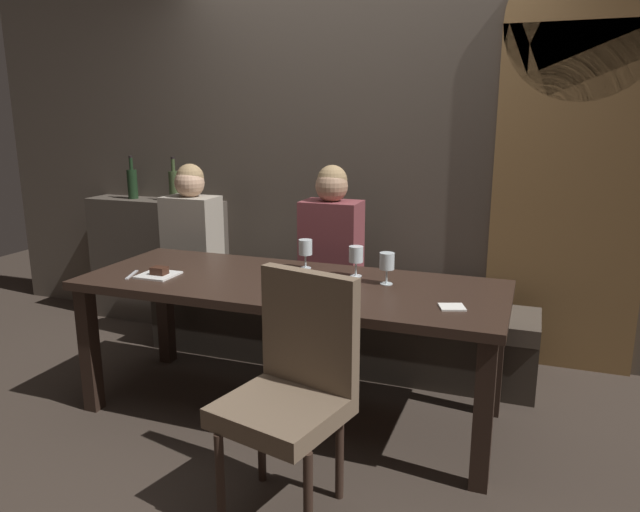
% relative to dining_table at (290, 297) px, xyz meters
% --- Properties ---
extents(ground, '(9.00, 9.00, 0.00)m').
position_rel_dining_table_xyz_m(ground, '(0.00, 0.00, -0.65)').
color(ground, '#382D26').
extents(back_wall_tiled, '(6.00, 0.12, 3.00)m').
position_rel_dining_table_xyz_m(back_wall_tiled, '(0.00, 1.22, 0.85)').
color(back_wall_tiled, brown).
rests_on(back_wall_tiled, ground).
extents(arched_door, '(0.90, 0.05, 2.55)m').
position_rel_dining_table_xyz_m(arched_door, '(1.35, 1.15, 0.71)').
color(arched_door, olive).
rests_on(arched_door, ground).
extents(back_counter, '(1.10, 0.28, 0.95)m').
position_rel_dining_table_xyz_m(back_counter, '(-1.55, 1.04, -0.18)').
color(back_counter, '#494138').
rests_on(back_counter, ground).
extents(dining_table, '(2.20, 0.84, 0.74)m').
position_rel_dining_table_xyz_m(dining_table, '(0.00, 0.00, 0.00)').
color(dining_table, black).
rests_on(dining_table, ground).
extents(banquette_bench, '(2.50, 0.44, 0.45)m').
position_rel_dining_table_xyz_m(banquette_bench, '(0.00, 0.70, -0.42)').
color(banquette_bench, '#312A23').
rests_on(banquette_bench, ground).
extents(chair_near_side, '(0.53, 0.53, 0.98)m').
position_rel_dining_table_xyz_m(chair_near_side, '(0.32, -0.72, -0.09)').
color(chair_near_side, '#302119').
rests_on(chair_near_side, ground).
extents(diner_redhead, '(0.36, 0.24, 0.81)m').
position_rel_dining_table_xyz_m(diner_redhead, '(-1.02, 0.70, 0.18)').
color(diner_redhead, '#9E9384').
rests_on(diner_redhead, banquette_bench).
extents(diner_bearded, '(0.36, 0.24, 0.83)m').
position_rel_dining_table_xyz_m(diner_bearded, '(-0.01, 0.68, 0.19)').
color(diner_bearded, brown).
rests_on(diner_bearded, banquette_bench).
extents(wine_bottle_dark_red, '(0.08, 0.08, 0.33)m').
position_rel_dining_table_xyz_m(wine_bottle_dark_red, '(-1.74, 1.03, 0.42)').
color(wine_bottle_dark_red, black).
rests_on(wine_bottle_dark_red, back_counter).
extents(wine_bottle_pale_label, '(0.08, 0.08, 0.33)m').
position_rel_dining_table_xyz_m(wine_bottle_pale_label, '(-1.37, 1.04, 0.42)').
color(wine_bottle_pale_label, '#384728').
rests_on(wine_bottle_pale_label, back_counter).
extents(wine_glass_center_back, '(0.08, 0.08, 0.16)m').
position_rel_dining_table_xyz_m(wine_glass_center_back, '(0.29, 0.21, 0.20)').
color(wine_glass_center_back, silver).
rests_on(wine_glass_center_back, dining_table).
extents(wine_glass_end_right, '(0.08, 0.08, 0.16)m').
position_rel_dining_table_xyz_m(wine_glass_end_right, '(-0.02, 0.27, 0.20)').
color(wine_glass_end_right, silver).
rests_on(wine_glass_end_right, dining_table).
extents(wine_glass_far_left, '(0.08, 0.08, 0.16)m').
position_rel_dining_table_xyz_m(wine_glass_far_left, '(0.48, 0.12, 0.20)').
color(wine_glass_far_left, silver).
rests_on(wine_glass_far_left, dining_table).
extents(espresso_cup, '(0.12, 0.12, 0.06)m').
position_rel_dining_table_xyz_m(espresso_cup, '(0.36, -0.18, 0.11)').
color(espresso_cup, white).
rests_on(espresso_cup, dining_table).
extents(dessert_plate, '(0.19, 0.19, 0.05)m').
position_rel_dining_table_xyz_m(dessert_plate, '(-0.70, -0.15, 0.10)').
color(dessert_plate, white).
rests_on(dessert_plate, dining_table).
extents(fork_on_table, '(0.07, 0.17, 0.01)m').
position_rel_dining_table_xyz_m(fork_on_table, '(-0.84, -0.19, 0.09)').
color(fork_on_table, silver).
rests_on(fork_on_table, dining_table).
extents(folded_napkin, '(0.14, 0.13, 0.01)m').
position_rel_dining_table_xyz_m(folded_napkin, '(0.85, -0.15, 0.09)').
color(folded_napkin, silver).
rests_on(folded_napkin, dining_table).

